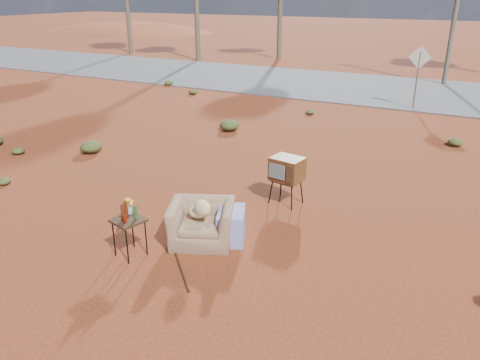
% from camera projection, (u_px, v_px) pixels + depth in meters
% --- Properties ---
extents(ground, '(140.00, 140.00, 0.00)m').
position_uv_depth(ground, '(199.00, 253.00, 7.56)').
color(ground, brown).
rests_on(ground, ground).
extents(highway, '(140.00, 7.00, 0.04)m').
position_uv_depth(highway, '(387.00, 90.00, 19.87)').
color(highway, '#565659').
rests_on(highway, ground).
extents(dirt_mound, '(26.00, 18.00, 2.00)m').
position_uv_depth(dirt_mound, '(128.00, 32.00, 48.34)').
color(dirt_mound, '#974024').
rests_on(dirt_mound, ground).
extents(armchair, '(1.36, 1.21, 0.92)m').
position_uv_depth(armchair, '(207.00, 218.00, 7.77)').
color(armchair, '#8D6A4D').
rests_on(armchair, ground).
extents(tv_unit, '(0.67, 0.57, 0.96)m').
position_uv_depth(tv_unit, '(287.00, 170.00, 9.08)').
color(tv_unit, black).
rests_on(tv_unit, ground).
extents(side_table, '(0.54, 0.54, 0.91)m').
position_uv_depth(side_table, '(128.00, 217.00, 7.29)').
color(side_table, '#331F12').
rests_on(side_table, ground).
extents(rusty_bar, '(1.00, 1.01, 0.04)m').
position_uv_depth(rusty_bar, '(180.00, 266.00, 7.17)').
color(rusty_bar, '#482113').
rests_on(rusty_bar, ground).
extents(road_sign, '(0.78, 0.06, 2.19)m').
position_uv_depth(road_sign, '(419.00, 66.00, 16.21)').
color(road_sign, brown).
rests_on(road_sign, ground).
extents(scrub_patch, '(17.49, 8.07, 0.33)m').
position_uv_depth(scrub_patch, '(266.00, 157.00, 11.48)').
color(scrub_patch, '#454E22').
rests_on(scrub_patch, ground).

